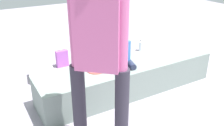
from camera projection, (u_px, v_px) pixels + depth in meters
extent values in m
plane|color=#9A919F|center=(128.00, 90.00, 3.29)|extent=(12.00, 12.00, 0.00)
cube|color=gray|center=(128.00, 77.00, 3.21)|extent=(2.33, 0.54, 0.38)
cylinder|color=#282E48|center=(124.00, 66.00, 2.98)|extent=(0.13, 0.26, 0.08)
cylinder|color=#282E48|center=(130.00, 63.00, 3.06)|extent=(0.13, 0.26, 0.08)
cube|color=#4383D7|center=(121.00, 51.00, 3.03)|extent=(0.23, 0.18, 0.28)
sphere|color=#DBAD8C|center=(121.00, 34.00, 2.94)|extent=(0.16, 0.16, 0.16)
cylinder|color=#DBAD8C|center=(114.00, 54.00, 2.96)|extent=(0.05, 0.05, 0.21)
cylinder|color=#DBAD8C|center=(127.00, 49.00, 3.11)|extent=(0.05, 0.05, 0.21)
cylinder|color=#2E2A37|center=(122.00, 112.00, 2.16)|extent=(0.12, 0.12, 0.82)
cylinder|color=#2E2A37|center=(79.00, 107.00, 2.23)|extent=(0.12, 0.12, 0.82)
cube|color=#CC5E98|center=(98.00, 30.00, 1.90)|extent=(0.40, 0.39, 0.63)
cylinder|color=#CC5E98|center=(122.00, 39.00, 1.88)|extent=(0.10, 0.10, 0.59)
cylinder|color=#CC5E98|center=(76.00, 35.00, 1.95)|extent=(0.10, 0.10, 0.59)
cylinder|color=#E0594C|center=(96.00, 70.00, 2.96)|extent=(0.22, 0.22, 0.01)
cylinder|color=brown|center=(96.00, 68.00, 2.95)|extent=(0.10, 0.10, 0.05)
cylinder|color=silver|center=(96.00, 66.00, 2.94)|extent=(0.10, 0.10, 0.01)
cube|color=silver|center=(101.00, 69.00, 2.98)|extent=(0.11, 0.04, 0.00)
cube|color=#B259BF|center=(62.00, 58.00, 3.92)|extent=(0.18, 0.09, 0.27)
torus|color=white|center=(59.00, 51.00, 3.85)|extent=(0.07, 0.01, 0.07)
torus|color=white|center=(64.00, 50.00, 3.88)|extent=(0.07, 0.01, 0.07)
cylinder|color=black|center=(119.00, 39.00, 5.15)|extent=(0.36, 0.36, 0.04)
cylinder|color=black|center=(120.00, 14.00, 4.94)|extent=(0.11, 0.11, 0.97)
cylinder|color=silver|center=(141.00, 46.00, 4.55)|extent=(0.07, 0.07, 0.17)
cone|color=silver|center=(141.00, 41.00, 4.50)|extent=(0.07, 0.07, 0.03)
cylinder|color=white|center=(141.00, 40.00, 4.49)|extent=(0.03, 0.03, 0.02)
cube|color=white|center=(42.00, 74.00, 3.58)|extent=(0.38, 0.36, 0.13)
cube|color=black|center=(92.00, 70.00, 3.59)|extent=(0.27, 0.13, 0.21)
torus|color=black|center=(92.00, 64.00, 3.55)|extent=(0.20, 0.01, 0.20)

